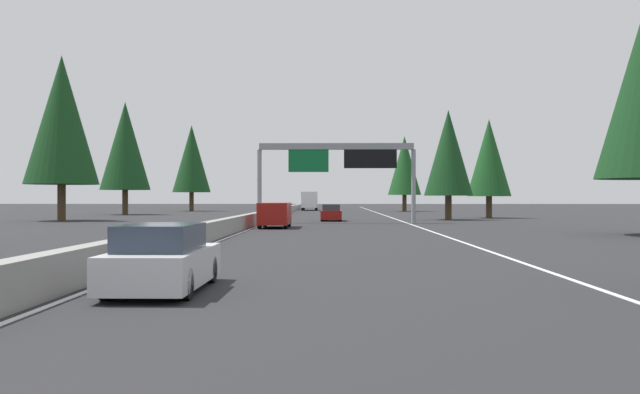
% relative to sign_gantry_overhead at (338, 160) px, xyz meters
% --- Properties ---
extents(ground_plane, '(320.00, 320.00, 0.00)m').
position_rel_sign_gantry_overhead_xyz_m(ground_plane, '(7.46, 6.04, -5.08)').
color(ground_plane, '#262628').
extents(median_barrier, '(180.00, 0.56, 0.90)m').
position_rel_sign_gantry_overhead_xyz_m(median_barrier, '(27.46, 6.34, -4.63)').
color(median_barrier, gray).
rests_on(median_barrier, ground).
extents(shoulder_stripe_right, '(160.00, 0.16, 0.01)m').
position_rel_sign_gantry_overhead_xyz_m(shoulder_stripe_right, '(17.46, -5.48, -5.07)').
color(shoulder_stripe_right, silver).
rests_on(shoulder_stripe_right, ground).
extents(shoulder_stripe_median, '(160.00, 0.16, 0.01)m').
position_rel_sign_gantry_overhead_xyz_m(shoulder_stripe_median, '(17.46, 5.79, -5.07)').
color(shoulder_stripe_median, silver).
rests_on(shoulder_stripe_median, ground).
extents(sign_gantry_overhead, '(0.50, 12.68, 6.38)m').
position_rel_sign_gantry_overhead_xyz_m(sign_gantry_overhead, '(0.00, 0.00, 0.00)').
color(sign_gantry_overhead, gray).
rests_on(sign_gantry_overhead, ground).
extents(sedan_mid_center, '(4.40, 1.80, 1.47)m').
position_rel_sign_gantry_overhead_xyz_m(sedan_mid_center, '(-40.18, 4.16, -4.40)').
color(sedan_mid_center, silver).
rests_on(sedan_mid_center, ground).
extents(minivan_mid_left, '(5.00, 1.95, 1.69)m').
position_rel_sign_gantry_overhead_xyz_m(minivan_mid_left, '(-8.54, 4.37, -4.13)').
color(minivan_mid_left, maroon).
rests_on(minivan_mid_left, ground).
extents(sedan_far_left, '(4.40, 1.80, 1.47)m').
position_rel_sign_gantry_overhead_xyz_m(sedan_far_left, '(5.34, 0.60, -4.40)').
color(sedan_far_left, maroon).
rests_on(sedan_far_left, ground).
extents(box_truck_far_center, '(8.50, 2.40, 2.95)m').
position_rel_sign_gantry_overhead_xyz_m(box_truck_far_center, '(55.49, 4.18, -3.47)').
color(box_truck_far_center, white).
rests_on(box_truck_far_center, ground).
extents(conifer_right_mid, '(4.45, 4.45, 10.12)m').
position_rel_sign_gantry_overhead_xyz_m(conifer_right_mid, '(8.51, -10.16, 1.07)').
color(conifer_right_mid, '#4C3823').
rests_on(conifer_right_mid, ground).
extents(conifer_right_far, '(4.36, 4.36, 9.91)m').
position_rel_sign_gantry_overhead_xyz_m(conifer_right_far, '(14.24, -15.17, 0.94)').
color(conifer_right_far, '#4C3823').
rests_on(conifer_right_far, ground).
extents(conifer_right_distant, '(4.90, 4.90, 11.13)m').
position_rel_sign_gantry_overhead_xyz_m(conifer_right_distant, '(47.13, -10.12, 1.68)').
color(conifer_right_distant, '#4C3823').
rests_on(conifer_right_distant, ground).
extents(conifer_left_near, '(6.43, 6.43, 14.62)m').
position_rel_sign_gantry_overhead_xyz_m(conifer_left_near, '(5.32, 24.39, 3.81)').
color(conifer_left_near, '#4C3823').
rests_on(conifer_left_near, ground).
extents(conifer_left_mid, '(5.95, 5.95, 13.52)m').
position_rel_sign_gantry_overhead_xyz_m(conifer_left_mid, '(27.16, 25.36, 3.14)').
color(conifer_left_mid, '#4C3823').
rests_on(conifer_left_mid, ground).
extents(conifer_left_far, '(5.72, 5.72, 13.00)m').
position_rel_sign_gantry_overhead_xyz_m(conifer_left_far, '(48.89, 21.83, 2.82)').
color(conifer_left_far, '#4C3823').
rests_on(conifer_left_far, ground).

